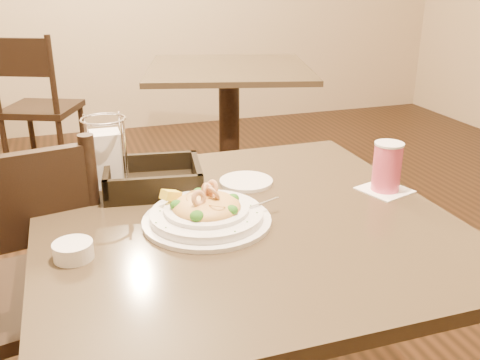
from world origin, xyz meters
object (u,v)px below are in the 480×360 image
object	(u,v)px
main_table	(243,308)
pasta_bowl	(206,212)
butter_ramekin	(73,251)
side_plate	(246,182)
drink_glass	(387,167)
dining_chair_far	(37,104)
dining_chair_near	(20,293)
bread_basket	(153,181)
napkin_caddy	(107,157)
background_table	(229,108)

from	to	relation	value
main_table	pasta_bowl	xyz separation A→B (m)	(-0.08, -0.01, 0.27)
butter_ramekin	side_plate	bearing A→B (deg)	30.91
side_plate	drink_glass	bearing A→B (deg)	-26.27
drink_glass	butter_ramekin	world-z (taller)	drink_glass
side_plate	dining_chair_far	bearing A→B (deg)	104.55
pasta_bowl	butter_ramekin	xyz separation A→B (m)	(-0.28, -0.07, -0.01)
dining_chair_far	main_table	bearing A→B (deg)	125.08
dining_chair_near	bread_basket	world-z (taller)	dining_chair_near
drink_glass	main_table	bearing A→B (deg)	-175.14
main_table	butter_ramekin	bearing A→B (deg)	-168.47
butter_ramekin	napkin_caddy	bearing A→B (deg)	74.50
butter_ramekin	drink_glass	bearing A→B (deg)	8.14
pasta_bowl	dining_chair_far	bearing A→B (deg)	100.01
dining_chair_far	side_plate	size ratio (longest dim) A/B	6.79
dining_chair_near	drink_glass	world-z (taller)	dining_chair_near
bread_basket	napkin_caddy	xyz separation A→B (m)	(-0.10, 0.07, 0.05)
main_table	dining_chair_near	distance (m)	0.58
main_table	bread_basket	world-z (taller)	bread_basket
main_table	drink_glass	bearing A→B (deg)	4.86
dining_chair_near	drink_glass	size ratio (longest dim) A/B	6.77
main_table	napkin_caddy	bearing A→B (deg)	132.66
dining_chair_near	dining_chair_far	distance (m)	2.20
background_table	bread_basket	distance (m)	1.83
dining_chair_far	bread_basket	distance (m)	2.30
bread_basket	pasta_bowl	bearing A→B (deg)	-71.32
dining_chair_near	butter_ramekin	size ratio (longest dim) A/B	12.28
pasta_bowl	main_table	bearing A→B (deg)	3.66
drink_glass	butter_ramekin	bearing A→B (deg)	-171.86
background_table	butter_ramekin	distance (m)	2.18
dining_chair_far	butter_ramekin	size ratio (longest dim) A/B	12.28
napkin_caddy	butter_ramekin	distance (m)	0.38
dining_chair_near	background_table	bearing A→B (deg)	-134.50
bread_basket	napkin_caddy	distance (m)	0.13
background_table	side_plate	xyz separation A→B (m)	(-0.48, -1.70, 0.25)
napkin_caddy	pasta_bowl	bearing A→B (deg)	-58.41
main_table	background_table	xyz separation A→B (m)	(0.55, 1.89, 0.00)
napkin_caddy	background_table	bearing A→B (deg)	63.09
background_table	pasta_bowl	xyz separation A→B (m)	(-0.63, -1.89, 0.27)
dining_chair_far	side_plate	xyz separation A→B (m)	(0.59, -2.29, 0.27)
dining_chair_near	bread_basket	bearing A→B (deg)	160.48
napkin_caddy	side_plate	world-z (taller)	napkin_caddy
pasta_bowl	napkin_caddy	xyz separation A→B (m)	(-0.18, 0.29, 0.05)
dining_chair_near	pasta_bowl	xyz separation A→B (m)	(0.43, -0.28, 0.29)
background_table	dining_chair_far	bearing A→B (deg)	151.47
main_table	dining_chair_near	xyz separation A→B (m)	(-0.51, 0.27, -0.02)
dining_chair_near	butter_ramekin	xyz separation A→B (m)	(0.15, -0.35, 0.28)
main_table	dining_chair_near	bearing A→B (deg)	152.05
background_table	dining_chair_far	distance (m)	1.22
dining_chair_near	pasta_bowl	distance (m)	0.59
side_plate	dining_chair_near	bearing A→B (deg)	171.60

